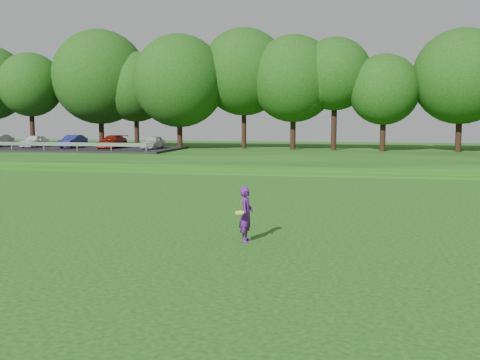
# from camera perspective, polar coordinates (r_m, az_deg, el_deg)

# --- Properties ---
(ground) EXTENTS (140.00, 140.00, 0.00)m
(ground) POSITION_cam_1_polar(r_m,az_deg,el_deg) (14.18, -3.65, -7.70)
(ground) COLOR #17430D
(ground) RESTS_ON ground
(berm) EXTENTS (130.00, 30.00, 0.60)m
(berm) POSITION_cam_1_polar(r_m,az_deg,el_deg) (47.50, 7.21, 2.63)
(berm) COLOR #17430D
(berm) RESTS_ON ground
(walking_path) EXTENTS (130.00, 1.60, 0.04)m
(walking_path) POSITION_cam_1_polar(r_m,az_deg,el_deg) (33.63, 5.35, 0.59)
(walking_path) COLOR gray
(walking_path) RESTS_ON ground
(treeline) EXTENTS (104.00, 7.00, 15.00)m
(treeline) POSITION_cam_1_polar(r_m,az_deg,el_deg) (51.59, 7.69, 11.60)
(treeline) COLOR #11400E
(treeline) RESTS_ON berm
(parking_lot) EXTENTS (24.00, 9.00, 1.38)m
(parking_lot) POSITION_cam_1_polar(r_m,az_deg,el_deg) (53.96, -19.65, 3.57)
(parking_lot) COLOR black
(parking_lot) RESTS_ON berm
(woman) EXTENTS (0.42, 0.86, 1.58)m
(woman) POSITION_cam_1_polar(r_m,az_deg,el_deg) (15.20, 0.65, -3.67)
(woman) COLOR #541971
(woman) RESTS_ON ground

